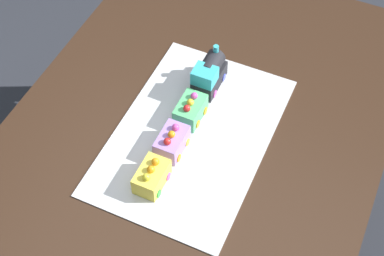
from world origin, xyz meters
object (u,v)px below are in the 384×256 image
(cake_locomotive, at_px, (209,74))
(cake_car_hopper_lavender, at_px, (172,142))
(dining_table, at_px, (197,149))
(cake_car_gondola_mint_green, at_px, (190,110))
(cake_car_flatbed_lemon, at_px, (152,176))

(cake_locomotive, relative_size, cake_car_hopper_lavender, 1.40)
(dining_table, bearing_deg, cake_car_gondola_mint_green, -126.66)
(cake_car_hopper_lavender, bearing_deg, cake_car_gondola_mint_green, 180.00)
(cake_car_gondola_mint_green, bearing_deg, cake_car_hopper_lavender, 0.00)
(cake_car_hopper_lavender, distance_m, cake_car_flatbed_lemon, 0.12)
(dining_table, height_order, cake_car_hopper_lavender, cake_car_hopper_lavender)
(cake_locomotive, bearing_deg, dining_table, 11.53)
(cake_car_hopper_lavender, height_order, cake_car_flatbed_lemon, same)
(cake_locomotive, height_order, cake_car_hopper_lavender, cake_locomotive)
(dining_table, height_order, cake_locomotive, cake_locomotive)
(cake_car_gondola_mint_green, bearing_deg, cake_car_flatbed_lemon, 0.00)
(cake_car_flatbed_lemon, bearing_deg, cake_car_gondola_mint_green, 180.00)
(dining_table, xyz_separation_m, cake_car_flatbed_lemon, (0.21, -0.03, 0.14))
(cake_locomotive, bearing_deg, cake_car_hopper_lavender, -0.00)
(cake_locomotive, xyz_separation_m, cake_car_hopper_lavender, (0.25, -0.00, -0.02))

